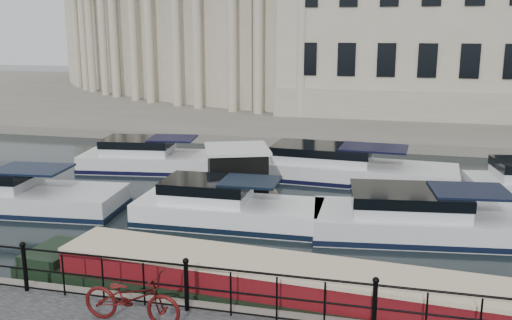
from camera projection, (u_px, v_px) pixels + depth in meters
The scene contains 8 objects.
ground_plane at pixel (219, 289), 14.71m from camera, with size 160.00×160.00×0.00m, color black.
far_bank at pixel (349, 100), 51.53m from camera, with size 120.00×42.00×0.55m, color #6B665B.
railing at pixel (186, 283), 12.31m from camera, with size 24.14×0.14×1.22m.
civic_building at pixel (335, 23), 46.19m from camera, with size 53.55×31.84×16.85m.
bicycle at pixel (132, 297), 11.81m from camera, with size 0.76×2.17×1.14m, color #460C0C.
narrowboat at pixel (288, 297), 13.47m from camera, with size 14.48×2.99×1.53m.
harbour_hut at pixel (237, 176), 22.14m from camera, with size 4.03×3.72×2.20m.
cabin_cruisers at pixel (276, 190), 22.37m from camera, with size 27.77×10.47×1.99m.
Camera 1 is at (4.21, -12.95, 6.56)m, focal length 40.00 mm.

